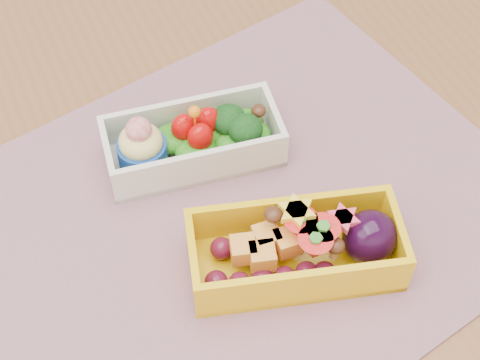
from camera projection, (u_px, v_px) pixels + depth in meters
name	position (u px, v px, depth m)	size (l,w,h in m)	color
table	(266.00, 257.00, 0.69)	(1.20, 0.80, 0.75)	brown
placemat	(234.00, 216.00, 0.60)	(0.46, 0.35, 0.00)	#A26F83
bento_white	(192.00, 141.00, 0.62)	(0.15, 0.08, 0.06)	silver
bento_yellow	(300.00, 248.00, 0.55)	(0.17, 0.11, 0.05)	yellow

